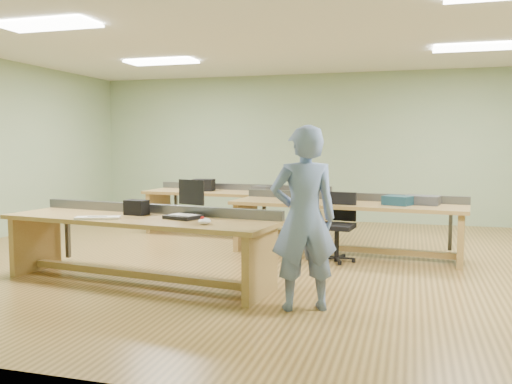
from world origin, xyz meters
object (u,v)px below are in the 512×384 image
at_px(camera_bag, 136,207).
at_px(parts_bin_teal, 398,200).
at_px(workbench_front, 139,233).
at_px(person, 304,218).
at_px(parts_bin_grey, 422,200).
at_px(laptop_base, 183,217).
at_px(workbench_mid, 346,215).
at_px(workbench_back, 236,202).
at_px(task_chair, 338,236).
at_px(drinks_can, 329,198).
at_px(mug, 335,199).

relative_size(camera_bag, parts_bin_teal, 0.72).
relative_size(workbench_front, parts_bin_teal, 9.30).
bearing_deg(person, parts_bin_grey, -135.16).
bearing_deg(person, laptop_base, -42.30).
height_order(workbench_mid, workbench_back, same).
bearing_deg(workbench_back, camera_bag, -89.16).
distance_m(workbench_front, task_chair, 2.69).
distance_m(parts_bin_grey, drinks_can, 1.27).
bearing_deg(laptop_base, drinks_can, 76.18).
bearing_deg(drinks_can, parts_bin_grey, 3.19).
relative_size(person, parts_bin_grey, 3.88).
distance_m(task_chair, drinks_can, 0.65).
xyz_separation_m(workbench_front, laptop_base, (0.54, 0.03, 0.20)).
height_order(workbench_front, camera_bag, camera_bag).
bearing_deg(laptop_base, camera_bag, -174.11).
height_order(workbench_front, person, person).
xyz_separation_m(workbench_back, task_chair, (1.99, -1.66, -0.23)).
xyz_separation_m(laptop_base, mug, (1.40, 2.14, 0.03)).
height_order(workbench_back, person, person).
bearing_deg(camera_bag, laptop_base, -2.99).
height_order(workbench_mid, task_chair, task_chair).
xyz_separation_m(workbench_back, person, (1.96, -3.90, 0.31)).
xyz_separation_m(person, parts_bin_grey, (1.12, 2.73, -0.07)).
relative_size(workbench_back, camera_bag, 12.72).
height_order(camera_bag, parts_bin_teal, camera_bag).
relative_size(workbench_front, workbench_mid, 1.00).
height_order(parts_bin_teal, mug, parts_bin_teal).
bearing_deg(mug, camera_bag, -135.71).
height_order(task_chair, mug, task_chair).
height_order(workbench_front, task_chair, task_chair).
xyz_separation_m(task_chair, drinks_can, (-0.18, 0.41, 0.47)).
bearing_deg(workbench_front, laptop_base, 10.36).
distance_m(task_chair, parts_bin_teal, 0.96).
bearing_deg(parts_bin_teal, parts_bin_grey, 25.20).
bearing_deg(mug, workbench_mid, 10.80).
distance_m(task_chair, parts_bin_grey, 1.28).
height_order(laptop_base, drinks_can, drinks_can).
bearing_deg(drinks_can, laptop_base, -121.62).
distance_m(parts_bin_teal, mug, 0.87).
distance_m(workbench_mid, workbench_back, 2.38).
xyz_separation_m(person, laptop_base, (-1.47, 0.52, -0.11)).
xyz_separation_m(workbench_front, drinks_can, (1.85, 2.17, 0.24)).
bearing_deg(person, task_chair, -113.56).
height_order(person, drinks_can, person).
bearing_deg(parts_bin_grey, laptop_base, -139.50).
xyz_separation_m(camera_bag, parts_bin_grey, (3.24, 2.07, -0.03)).
bearing_deg(drinks_can, task_chair, -66.59).
distance_m(workbench_front, camera_bag, 0.34).
bearing_deg(person, parts_bin_teal, -129.99).
distance_m(person, parts_bin_grey, 2.95).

